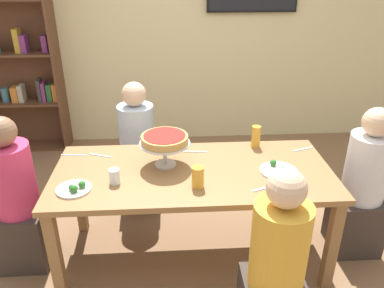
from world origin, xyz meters
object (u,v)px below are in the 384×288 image
Objects in this scene: deep_dish_pizza_stand at (165,141)px; beer_glass_amber_short at (198,177)px; diner_head_east at (361,193)px; diner_head_west at (18,205)px; salad_plate_near_diner at (278,170)px; dining_table at (193,181)px; cutlery_spare_fork at (265,188)px; cutlery_fork_near at (303,149)px; water_glass_clear_near at (114,176)px; bookshelf at (6,48)px; beer_glass_amber_tall at (256,137)px; diner_near_right at (275,276)px; salad_plate_far_diner at (74,188)px; cutlery_knife_far at (73,155)px; cutlery_knife_near at (100,155)px; diner_far_left at (138,156)px; cutlery_fork_far at (195,152)px.

deep_dish_pizza_stand is 0.38m from beer_glass_amber_short.
diner_head_west is at bearing 0.08° from diner_head_east.
salad_plate_near_diner is at bearing -10.56° from deep_dish_pizza_stand.
cutlery_spare_fork reaches higher than dining_table.
water_glass_clear_near is at bearing -2.65° from cutlery_fork_near.
beer_glass_amber_tall is at bearing -35.18° from bookshelf.
diner_near_right reaches higher than water_glass_clear_near.
salad_plate_far_diner is at bearing -26.01° from diner_head_west.
deep_dish_pizza_stand is 1.94× the size of cutlery_knife_far.
diner_head_east reaches higher than dining_table.
cutlery_knife_far is at bearing -177.38° from beer_glass_amber_tall.
diner_near_right is at bearing -95.34° from beer_glass_amber_tall.
water_glass_clear_near is 0.95m from cutlery_spare_fork.
salad_plate_far_diner is at bearing -156.58° from beer_glass_amber_tall.
salad_plate_far_diner is 1.20× the size of cutlery_knife_near.
dining_table is at bearing 30.91° from diner_far_left.
salad_plate_near_diner is at bearing 35.04° from cutlery_spare_fork.
diner_far_left is 3.30× the size of deep_dish_pizza_stand.
diner_near_right is 11.64× the size of water_glass_clear_near.
bookshelf reaches higher than deep_dish_pizza_stand.
deep_dish_pizza_stand reaches higher than cutlery_knife_near.
diner_near_right is at bearing -54.80° from deep_dish_pizza_stand.
cutlery_spare_fork is at bearing -2.41° from salad_plate_far_diner.
diner_near_right is 1.48m from cutlery_knife_near.
cutlery_fork_near is at bearing -30.79° from diner_head_east.
diner_head_west is 1.30m from cutlery_fork_far.
beer_glass_amber_tall is 0.48m from cutlery_fork_far.
bookshelf is 3.76m from diner_head_east.
cutlery_spare_fork is at bearing -28.76° from deep_dish_pizza_stand.
diner_near_right is at bearing -33.94° from water_glass_clear_near.
bookshelf is (-1.88, 2.02, 0.51)m from dining_table.
cutlery_fork_far is (-0.81, 0.01, 0.00)m from cutlery_fork_near.
bookshelf is at bearing 139.88° from salad_plate_near_diner.
bookshelf reaches higher than salad_plate_far_diner.
salad_plate_near_diner is (0.76, -0.14, -0.18)m from deep_dish_pizza_stand.
diner_head_east is 0.72m from salad_plate_near_diner.
diner_head_east is 6.39× the size of cutlery_fork_far.
cutlery_knife_near is at bearing -26.45° from diner_far_left.
dining_table is 10.49× the size of cutlery_fork_far.
dining_table is at bearing 179.77° from cutlery_knife_near.
diner_far_left is 6.39× the size of cutlery_spare_fork.
water_glass_clear_near is at bearing 42.81° from cutlery_fork_far.
diner_head_west is 0.78m from water_glass_clear_near.
beer_glass_amber_tall is (-0.07, 0.39, 0.07)m from salad_plate_near_diner.
diner_near_right is 1.63m from cutlery_knife_far.
diner_far_left is 6.39× the size of cutlery_fork_far.
diner_head_west is 6.89× the size of beer_glass_amber_tall.
cutlery_fork_far is (0.54, 0.40, -0.05)m from water_glass_clear_near.
beer_glass_amber_tall is 0.93× the size of cutlery_fork_near.
salad_plate_far_diner is 1.20× the size of cutlery_spare_fork.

